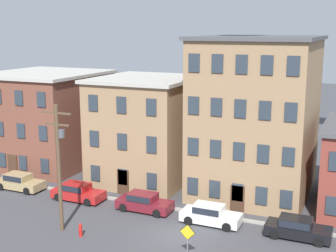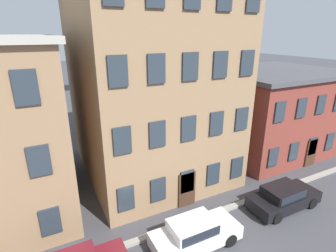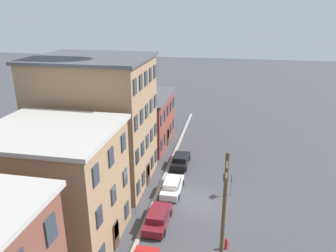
% 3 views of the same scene
% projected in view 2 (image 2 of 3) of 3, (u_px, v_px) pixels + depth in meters
% --- Properties ---
extents(kerb_strip, '(56.00, 0.36, 0.16)m').
position_uv_depth(kerb_strip, '(156.00, 234.00, 13.44)').
color(kerb_strip, '#9E998E').
rests_on(kerb_strip, ground_plane).
extents(apartment_far, '(9.78, 11.44, 13.47)m').
position_uv_depth(apartment_far, '(148.00, 80.00, 18.17)').
color(apartment_far, '#9E7A56').
rests_on(apartment_far, ground_plane).
extents(apartment_annex, '(10.92, 9.60, 6.89)m').
position_uv_depth(apartment_annex, '(269.00, 109.00, 23.24)').
color(apartment_annex, brown).
rests_on(apartment_annex, ground_plane).
extents(car_white, '(4.40, 1.92, 1.43)m').
position_uv_depth(car_white, '(195.00, 232.00, 12.63)').
color(car_white, silver).
rests_on(car_white, ground_plane).
extents(car_black, '(4.40, 1.92, 1.43)m').
position_uv_depth(car_black, '(283.00, 196.00, 15.39)').
color(car_black, black).
rests_on(car_black, ground_plane).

